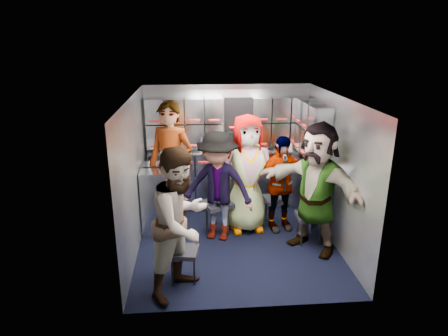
{
  "coord_description": "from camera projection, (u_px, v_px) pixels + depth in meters",
  "views": [
    {
      "loc": [
        -0.6,
        -5.18,
        2.88
      ],
      "look_at": [
        -0.15,
        0.35,
        1.02
      ],
      "focal_mm": 32.0,
      "sensor_mm": 36.0,
      "label": 1
    }
  ],
  "objects": [
    {
      "name": "wall_back",
      "position": [
        227.0,
        145.0,
        6.94
      ],
      "size": [
        2.8,
        0.04,
        2.1
      ],
      "primitive_type": "cube",
      "color": "gray",
      "rests_on": "ground"
    },
    {
      "name": "locker_bank_right",
      "position": [
        313.0,
        130.0,
        6.14
      ],
      "size": [
        0.28,
        1.0,
        0.82
      ],
      "primitive_type": "cube",
      "color": "#A5AAB5",
      "rests_on": "wall_right"
    },
    {
      "name": "jump_seat_mid_left",
      "position": [
        217.0,
        206.0,
        6.0
      ],
      "size": [
        0.54,
        0.53,
        0.49
      ],
      "rotation": [
        0.0,
        0.0,
        0.42
      ],
      "color": "black",
      "rests_on": "ground"
    },
    {
      "name": "red_latch_strip",
      "position": [
        229.0,
        162.0,
        6.6
      ],
      "size": [
        2.6,
        0.02,
        0.03
      ],
      "primitive_type": "cube",
      "color": "#A41A17",
      "rests_on": "cart_bank_back"
    },
    {
      "name": "cart_bank_back",
      "position": [
        228.0,
        179.0,
        6.92
      ],
      "size": [
        2.68,
        0.38,
        0.99
      ],
      "primitive_type": "cube",
      "color": "#A5AAB5",
      "rests_on": "ground"
    },
    {
      "name": "cup_left",
      "position": [
        166.0,
        150.0,
        6.6
      ],
      "size": [
        0.07,
        0.07,
        0.09
      ],
      "primitive_type": "cylinder",
      "color": "#C7AC8C",
      "rests_on": "counter"
    },
    {
      "name": "bottle_right",
      "position": [
        292.0,
        143.0,
        6.75
      ],
      "size": [
        0.06,
        0.06,
        0.22
      ],
      "primitive_type": "cylinder",
      "color": "white",
      "rests_on": "counter"
    },
    {
      "name": "jump_seat_near_left",
      "position": [
        183.0,
        253.0,
        4.81
      ],
      "size": [
        0.41,
        0.39,
        0.42
      ],
      "rotation": [
        0.0,
        0.0,
        -0.16
      ],
      "color": "black",
      "rests_on": "ground"
    },
    {
      "name": "attendant_arc_a",
      "position": [
        181.0,
        222.0,
        4.48
      ],
      "size": [
        1.05,
        1.08,
        1.75
      ],
      "primitive_type": "imported",
      "rotation": [
        0.0,
        0.0,
        0.92
      ],
      "color": "black",
      "rests_on": "ground"
    },
    {
      "name": "locker_bank_back",
      "position": [
        228.0,
        122.0,
        6.66
      ],
      "size": [
        2.68,
        0.28,
        0.82
      ],
      "primitive_type": "cube",
      "color": "#A5AAB5",
      "rests_on": "wall_back"
    },
    {
      "name": "ceiling",
      "position": [
        238.0,
        98.0,
        5.19
      ],
      "size": [
        2.8,
        3.0,
        0.02
      ],
      "primitive_type": "cube",
      "color": "silver",
      "rests_on": "wall_back"
    },
    {
      "name": "attendant_arc_b",
      "position": [
        218.0,
        187.0,
        5.71
      ],
      "size": [
        1.19,
        0.92,
        1.62
      ],
      "primitive_type": "imported",
      "rotation": [
        0.0,
        0.0,
        -0.35
      ],
      "color": "black",
      "rests_on": "ground"
    },
    {
      "name": "wall_left",
      "position": [
        134.0,
        177.0,
        5.41
      ],
      "size": [
        0.04,
        3.0,
        2.1
      ],
      "primitive_type": "cube",
      "color": "gray",
      "rests_on": "ground"
    },
    {
      "name": "attendant_standing",
      "position": [
        171.0,
        166.0,
        6.03
      ],
      "size": [
        0.85,
        0.73,
        1.97
      ],
      "primitive_type": "imported",
      "rotation": [
        0.0,
        0.0,
        -0.43
      ],
      "color": "black",
      "rests_on": "ground"
    },
    {
      "name": "bottle_left",
      "position": [
        201.0,
        144.0,
        6.62
      ],
      "size": [
        0.06,
        0.06,
        0.25
      ],
      "primitive_type": "cylinder",
      "color": "white",
      "rests_on": "counter"
    },
    {
      "name": "jump_seat_center",
      "position": [
        245.0,
        200.0,
        6.29
      ],
      "size": [
        0.44,
        0.43,
        0.45
      ],
      "rotation": [
        0.0,
        0.0,
        -0.19
      ],
      "color": "black",
      "rests_on": "ground"
    },
    {
      "name": "cart_bank_left",
      "position": [
        156.0,
        198.0,
        6.13
      ],
      "size": [
        0.38,
        0.76,
        0.99
      ],
      "primitive_type": "cube",
      "color": "#A5AAB5",
      "rests_on": "ground"
    },
    {
      "name": "jump_seat_near_right",
      "position": [
        310.0,
        218.0,
        5.72
      ],
      "size": [
        0.38,
        0.36,
        0.44
      ],
      "rotation": [
        0.0,
        0.0,
        -0.03
      ],
      "color": "black",
      "rests_on": "ground"
    },
    {
      "name": "bottle_mid",
      "position": [
        212.0,
        144.0,
        6.64
      ],
      "size": [
        0.07,
        0.07,
        0.24
      ],
      "primitive_type": "cylinder",
      "color": "white",
      "rests_on": "counter"
    },
    {
      "name": "coffee_niche",
      "position": [
        238.0,
        123.0,
        6.73
      ],
      "size": [
        0.46,
        0.16,
        0.84
      ],
      "primitive_type": null,
      "color": "black",
      "rests_on": "wall_back"
    },
    {
      "name": "attendant_arc_e",
      "position": [
        316.0,
        188.0,
        5.39
      ],
      "size": [
        1.51,
        1.63,
        1.82
      ],
      "primitive_type": "imported",
      "rotation": [
        0.0,
        0.0,
        -0.86
      ],
      "color": "black",
      "rests_on": "ground"
    },
    {
      "name": "jump_seat_mid_right",
      "position": [
        276.0,
        200.0,
        6.3
      ],
      "size": [
        0.42,
        0.4,
        0.44
      ],
      "rotation": [
        0.0,
        0.0,
        0.14
      ],
      "color": "black",
      "rests_on": "ground"
    },
    {
      "name": "wall_right",
      "position": [
        335.0,
        171.0,
        5.63
      ],
      "size": [
        0.04,
        3.0,
        2.1
      ],
      "primitive_type": "cube",
      "color": "gray",
      "rests_on": "ground"
    },
    {
      "name": "counter",
      "position": [
        228.0,
        151.0,
        6.75
      ],
      "size": [
        2.68,
        0.42,
        0.03
      ],
      "primitive_type": "cube",
      "color": "#B5B7BC",
      "rests_on": "cart_bank_back"
    },
    {
      "name": "floor",
      "position": [
        236.0,
        241.0,
        5.85
      ],
      "size": [
        3.0,
        3.0,
        0.0
      ],
      "primitive_type": "plane",
      "color": "black",
      "rests_on": "ground"
    },
    {
      "name": "attendant_arc_d",
      "position": [
        280.0,
        184.0,
        6.02
      ],
      "size": [
        0.93,
        0.55,
        1.48
      ],
      "primitive_type": "imported",
      "rotation": [
        0.0,
        0.0,
        0.23
      ],
      "color": "black",
      "rests_on": "ground"
    },
    {
      "name": "attendant_arc_c",
      "position": [
        247.0,
        174.0,
        5.96
      ],
      "size": [
        0.94,
        0.67,
        1.8
      ],
      "primitive_type": "imported",
      "rotation": [
        0.0,
        0.0,
        0.12
      ],
      "color": "black",
      "rests_on": "ground"
    },
    {
      "name": "cup_right",
      "position": [
        290.0,
        146.0,
        6.75
      ],
      "size": [
        0.08,
        0.08,
        0.11
      ],
      "primitive_type": "cylinder",
      "color": "#C7AC8C",
      "rests_on": "counter"
    },
    {
      "name": "right_cabinet",
      "position": [
        310.0,
        192.0,
        6.36
      ],
      "size": [
        0.28,
        1.2,
        1.0
      ],
      "primitive_type": "cube",
      "color": "#A5AAB5",
      "rests_on": "ground"
    }
  ]
}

